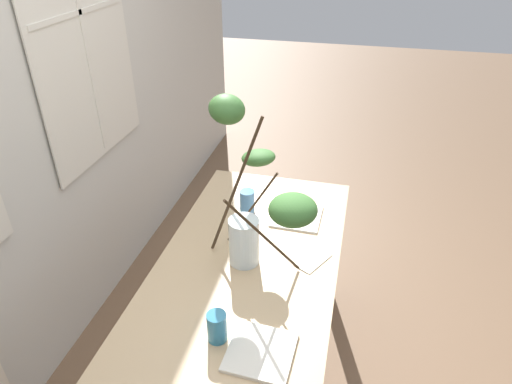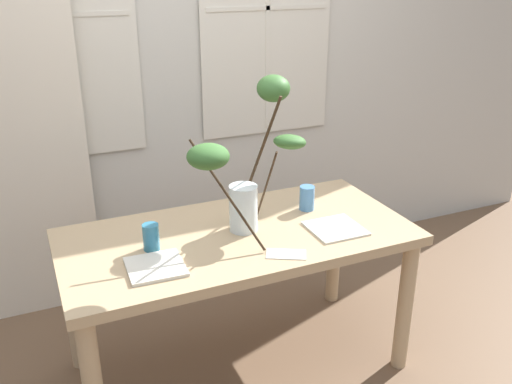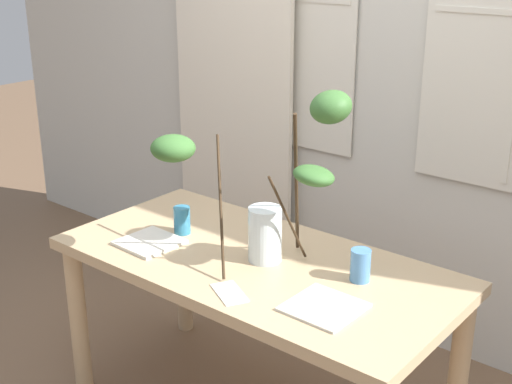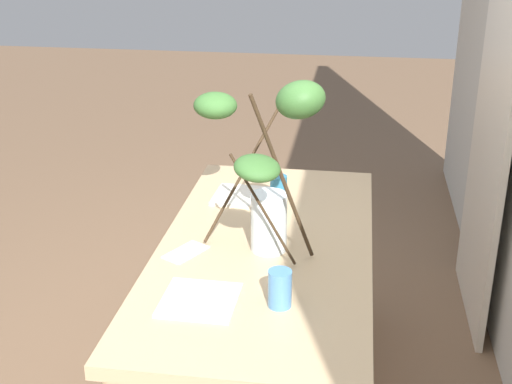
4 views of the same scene
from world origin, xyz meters
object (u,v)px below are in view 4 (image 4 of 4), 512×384
drinking_glass_blue_left (278,189)px  plate_square_left (241,196)px  plate_square_right (200,300)px  vase_with_branches (261,163)px  dining_table (265,270)px  drinking_glass_blue_right (280,289)px

drinking_glass_blue_left → plate_square_left: 0.17m
drinking_glass_blue_left → plate_square_left: drinking_glass_blue_left is taller
drinking_glass_blue_left → plate_square_right: drinking_glass_blue_left is taller
plate_square_left → vase_with_branches: bearing=17.6°
dining_table → plate_square_right: bearing=-19.7°
drinking_glass_blue_left → plate_square_left: size_ratio=0.52×
plate_square_right → plate_square_left: bearing=-179.2°
drinking_glass_blue_left → plate_square_right: 0.81m
dining_table → vase_with_branches: 0.44m
vase_with_branches → plate_square_right: bearing=-21.0°
dining_table → vase_with_branches: (0.06, -0.01, 0.43)m
drinking_glass_blue_right → plate_square_left: size_ratio=0.54×
vase_with_branches → drinking_glass_blue_left: bearing=179.1°
vase_with_branches → drinking_glass_blue_right: bearing=17.4°
plate_square_left → plate_square_right: 0.82m
dining_table → drinking_glass_blue_right: 0.44m
plate_square_left → dining_table: bearing=21.1°
dining_table → drinking_glass_blue_left: size_ratio=13.58×
drinking_glass_blue_left → plate_square_left: (-0.03, -0.16, -0.05)m
drinking_glass_blue_right → plate_square_left: drinking_glass_blue_right is taller
dining_table → plate_square_left: plate_square_left is taller
plate_square_left → plate_square_right: (0.82, 0.01, -0.00)m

